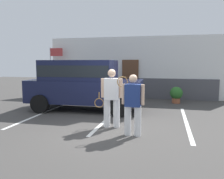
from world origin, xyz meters
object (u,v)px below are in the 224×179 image
(potted_plant_by_porch, at_px, (176,94))
(tennis_player_woman, at_px, (133,104))
(tennis_player_man, at_px, (112,98))
(parked_suv, at_px, (83,82))
(flag_pole, at_px, (54,62))

(potted_plant_by_porch, bearing_deg, tennis_player_woman, -104.07)
(tennis_player_man, relative_size, tennis_player_woman, 1.07)
(tennis_player_man, bearing_deg, parked_suv, -57.37)
(parked_suv, bearing_deg, flag_pole, 131.32)
(potted_plant_by_porch, distance_m, flag_pole, 7.09)
(parked_suv, distance_m, flag_pole, 4.53)
(tennis_player_woman, relative_size, flag_pole, 0.59)
(potted_plant_by_porch, bearing_deg, parked_suv, -147.21)
(tennis_player_woman, bearing_deg, tennis_player_man, -37.56)
(parked_suv, height_order, tennis_player_woman, parked_suv)
(tennis_player_man, xyz_separation_m, tennis_player_woman, (0.74, -0.64, -0.05))
(tennis_player_man, height_order, potted_plant_by_porch, tennis_player_man)
(tennis_player_man, height_order, tennis_player_woman, tennis_player_man)
(tennis_player_man, bearing_deg, tennis_player_woman, 133.21)
(tennis_player_man, bearing_deg, potted_plant_by_porch, -119.96)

